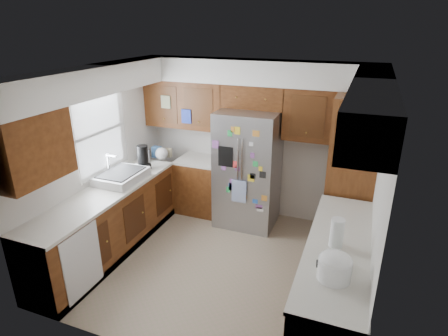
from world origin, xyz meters
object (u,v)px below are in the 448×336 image
at_px(fridge, 248,169).
at_px(paper_towel, 337,233).
at_px(rice_cooker, 335,266).
at_px(pantry, 352,173).

bearing_deg(fridge, paper_towel, -49.56).
xyz_separation_m(fridge, paper_towel, (1.46, -1.72, 0.17)).
distance_m(fridge, paper_towel, 2.26).
distance_m(fridge, rice_cooker, 2.71).
bearing_deg(paper_towel, pantry, 88.78).
bearing_deg(fridge, rice_cooker, -56.29).
height_order(fridge, paper_towel, fridge).
bearing_deg(paper_towel, fridge, 130.44).
relative_size(pantry, fridge, 1.19).
distance_m(pantry, paper_towel, 1.66).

